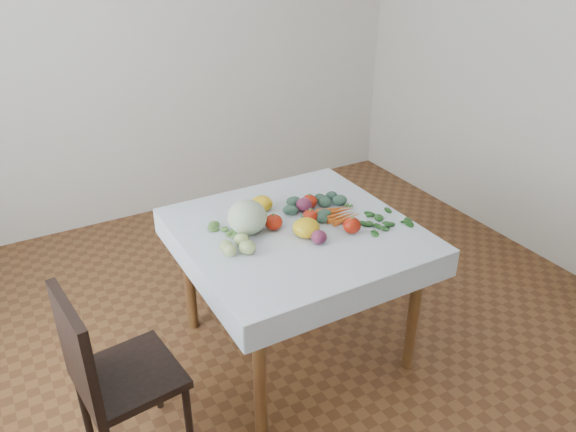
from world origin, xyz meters
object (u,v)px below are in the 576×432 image
(table, at_px, (296,246))
(cabbage, at_px, (247,217))
(carrot_bunch, at_px, (339,214))
(chair, at_px, (107,370))
(heirloom_back, at_px, (262,204))

(table, height_order, cabbage, cabbage)
(table, bearing_deg, carrot_bunch, -0.96)
(table, distance_m, carrot_bunch, 0.28)
(table, height_order, carrot_bunch, carrot_bunch)
(carrot_bunch, bearing_deg, table, 179.04)
(chair, bearing_deg, table, 13.99)
(table, relative_size, cabbage, 5.20)
(table, xyz_separation_m, heirloom_back, (-0.06, 0.26, 0.14))
(carrot_bunch, bearing_deg, cabbage, 170.19)
(chair, distance_m, carrot_bunch, 1.35)
(chair, distance_m, heirloom_back, 1.15)
(carrot_bunch, bearing_deg, heirloom_back, 140.23)
(heirloom_back, bearing_deg, cabbage, -133.64)
(cabbage, bearing_deg, heirloom_back, 46.36)
(chair, xyz_separation_m, heirloom_back, (0.98, 0.52, 0.29))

